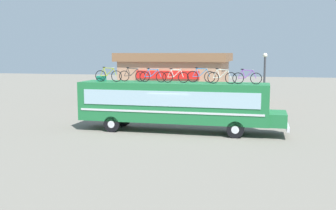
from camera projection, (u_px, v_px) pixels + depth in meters
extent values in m
plane|color=slate|center=(172.00, 131.00, 24.63)|extent=(120.00, 120.00, 0.00)
cube|color=#1E6B38|center=(172.00, 102.00, 24.39)|extent=(11.57, 2.36, 2.38)
cube|color=#1E6B38|center=(278.00, 119.00, 23.03)|extent=(0.99, 2.17, 0.76)
cube|color=#99B7C6|center=(168.00, 99.00, 23.20)|extent=(10.64, 0.04, 0.90)
cube|color=#99B7C6|center=(177.00, 95.00, 25.50)|extent=(10.64, 0.04, 0.90)
cube|color=silver|center=(168.00, 112.00, 23.30)|extent=(11.10, 0.03, 0.12)
cube|color=silver|center=(177.00, 107.00, 25.60)|extent=(11.10, 0.03, 0.12)
cube|color=silver|center=(287.00, 127.00, 22.96)|extent=(0.16, 2.24, 0.24)
cylinder|color=black|center=(235.00, 130.00, 22.65)|extent=(0.99, 0.28, 0.99)
cylinder|color=silver|center=(235.00, 130.00, 22.65)|extent=(0.44, 0.30, 0.44)
cylinder|color=black|center=(238.00, 123.00, 24.65)|extent=(0.99, 0.28, 0.99)
cylinder|color=silver|center=(238.00, 123.00, 24.65)|extent=(0.44, 0.30, 0.44)
cylinder|color=black|center=(112.00, 124.00, 24.40)|extent=(0.99, 0.28, 0.99)
cylinder|color=silver|center=(112.00, 124.00, 24.40)|extent=(0.44, 0.30, 0.44)
cylinder|color=black|center=(124.00, 119.00, 26.40)|extent=(0.99, 0.28, 0.99)
cylinder|color=silver|center=(124.00, 119.00, 26.40)|extent=(0.44, 0.30, 0.44)
cube|color=#1E7F66|center=(101.00, 78.00, 25.49)|extent=(0.49, 0.48, 0.34)
torus|color=black|center=(101.00, 76.00, 24.95)|extent=(0.71, 0.04, 0.71)
torus|color=black|center=(116.00, 76.00, 24.70)|extent=(0.71, 0.04, 0.71)
cylinder|color=#B2B20C|center=(105.00, 72.00, 24.84)|extent=(0.20, 0.04, 0.50)
cylinder|color=#B2B20C|center=(110.00, 72.00, 24.76)|extent=(0.50, 0.04, 0.49)
cylinder|color=#B2B20C|center=(109.00, 68.00, 24.75)|extent=(0.64, 0.04, 0.07)
cylinder|color=#B2B20C|center=(104.00, 76.00, 24.90)|extent=(0.41, 0.03, 0.05)
cylinder|color=#B2B20C|center=(102.00, 72.00, 24.89)|extent=(0.26, 0.03, 0.52)
cylinder|color=#B2B20C|center=(115.00, 72.00, 24.69)|extent=(0.22, 0.03, 0.49)
cylinder|color=silver|center=(113.00, 68.00, 24.67)|extent=(0.03, 0.44, 0.03)
ellipsoid|color=black|center=(104.00, 67.00, 24.82)|extent=(0.20, 0.08, 0.06)
torus|color=black|center=(124.00, 76.00, 25.14)|extent=(0.68, 0.04, 0.68)
torus|color=black|center=(140.00, 76.00, 24.89)|extent=(0.68, 0.04, 0.68)
cylinder|color=black|center=(129.00, 72.00, 25.03)|extent=(0.21, 0.04, 0.49)
cylinder|color=black|center=(134.00, 72.00, 24.96)|extent=(0.50, 0.04, 0.47)
cylinder|color=black|center=(133.00, 69.00, 24.95)|extent=(0.65, 0.04, 0.07)
cylinder|color=black|center=(127.00, 76.00, 25.09)|extent=(0.41, 0.03, 0.05)
cylinder|color=black|center=(126.00, 72.00, 25.08)|extent=(0.26, 0.03, 0.51)
cylinder|color=black|center=(139.00, 72.00, 24.88)|extent=(0.22, 0.03, 0.47)
cylinder|color=silver|center=(137.00, 68.00, 24.87)|extent=(0.03, 0.44, 0.03)
ellipsoid|color=black|center=(128.00, 68.00, 25.02)|extent=(0.20, 0.08, 0.06)
torus|color=black|center=(145.00, 77.00, 24.55)|extent=(0.66, 0.04, 0.66)
torus|color=black|center=(161.00, 77.00, 24.31)|extent=(0.66, 0.04, 0.66)
cylinder|color=#197FDB|center=(150.00, 73.00, 24.45)|extent=(0.20, 0.04, 0.47)
cylinder|color=#197FDB|center=(154.00, 73.00, 24.38)|extent=(0.49, 0.04, 0.45)
cylinder|color=#197FDB|center=(153.00, 69.00, 24.37)|extent=(0.63, 0.04, 0.07)
cylinder|color=#197FDB|center=(148.00, 77.00, 24.51)|extent=(0.40, 0.03, 0.05)
cylinder|color=#197FDB|center=(146.00, 73.00, 24.50)|extent=(0.26, 0.03, 0.49)
cylinder|color=#197FDB|center=(160.00, 73.00, 24.30)|extent=(0.22, 0.03, 0.46)
cylinder|color=silver|center=(158.00, 69.00, 24.29)|extent=(0.03, 0.44, 0.03)
ellipsoid|color=black|center=(148.00, 68.00, 24.43)|extent=(0.20, 0.08, 0.06)
torus|color=black|center=(168.00, 77.00, 24.09)|extent=(0.65, 0.04, 0.65)
torus|color=black|center=(183.00, 77.00, 23.86)|extent=(0.65, 0.04, 0.65)
cylinder|color=white|center=(172.00, 73.00, 23.99)|extent=(0.19, 0.04, 0.46)
cylinder|color=white|center=(177.00, 73.00, 23.92)|extent=(0.46, 0.04, 0.45)
cylinder|color=white|center=(176.00, 70.00, 23.91)|extent=(0.59, 0.04, 0.07)
cylinder|color=white|center=(171.00, 77.00, 24.04)|extent=(0.37, 0.03, 0.05)
cylinder|color=white|center=(169.00, 73.00, 24.03)|extent=(0.24, 0.03, 0.48)
cylinder|color=white|center=(182.00, 74.00, 23.85)|extent=(0.21, 0.03, 0.45)
cylinder|color=silver|center=(181.00, 69.00, 23.83)|extent=(0.03, 0.44, 0.03)
ellipsoid|color=black|center=(171.00, 69.00, 23.97)|extent=(0.20, 0.08, 0.06)
torus|color=black|center=(193.00, 77.00, 24.30)|extent=(0.69, 0.04, 0.69)
torus|color=black|center=(210.00, 77.00, 24.06)|extent=(0.69, 0.04, 0.69)
cylinder|color=#197FDB|center=(198.00, 72.00, 24.20)|extent=(0.20, 0.04, 0.50)
cylinder|color=#197FDB|center=(203.00, 73.00, 24.12)|extent=(0.49, 0.04, 0.48)
cylinder|color=#197FDB|center=(202.00, 69.00, 24.11)|extent=(0.63, 0.04, 0.07)
cylinder|color=#197FDB|center=(196.00, 77.00, 24.26)|extent=(0.40, 0.03, 0.05)
cylinder|color=#197FDB|center=(195.00, 73.00, 24.24)|extent=(0.26, 0.03, 0.52)
cylinder|color=#197FDB|center=(208.00, 73.00, 24.05)|extent=(0.22, 0.03, 0.48)
cylinder|color=silver|center=(207.00, 68.00, 24.03)|extent=(0.03, 0.44, 0.03)
ellipsoid|color=black|center=(197.00, 68.00, 24.18)|extent=(0.20, 0.08, 0.06)
torus|color=black|center=(213.00, 78.00, 23.30)|extent=(0.68, 0.04, 0.68)
torus|color=black|center=(231.00, 78.00, 23.06)|extent=(0.68, 0.04, 0.68)
cylinder|color=white|center=(219.00, 73.00, 23.19)|extent=(0.20, 0.04, 0.49)
cylinder|color=white|center=(224.00, 74.00, 23.12)|extent=(0.48, 0.04, 0.47)
cylinder|color=white|center=(222.00, 70.00, 23.11)|extent=(0.62, 0.04, 0.07)
cylinder|color=white|center=(217.00, 78.00, 23.25)|extent=(0.39, 0.03, 0.05)
cylinder|color=white|center=(215.00, 74.00, 23.24)|extent=(0.25, 0.03, 0.51)
cylinder|color=white|center=(229.00, 74.00, 23.05)|extent=(0.22, 0.03, 0.47)
cylinder|color=silver|center=(228.00, 69.00, 23.03)|extent=(0.03, 0.44, 0.03)
ellipsoid|color=black|center=(217.00, 69.00, 23.17)|extent=(0.20, 0.08, 0.06)
torus|color=black|center=(238.00, 78.00, 23.02)|extent=(0.67, 0.04, 0.67)
torus|color=black|center=(256.00, 78.00, 22.78)|extent=(0.67, 0.04, 0.67)
cylinder|color=purple|center=(244.00, 74.00, 22.91)|extent=(0.20, 0.04, 0.47)
cylinder|color=purple|center=(249.00, 74.00, 22.84)|extent=(0.47, 0.04, 0.46)
cylinder|color=purple|center=(248.00, 70.00, 22.83)|extent=(0.61, 0.04, 0.07)
cylinder|color=purple|center=(242.00, 78.00, 22.97)|extent=(0.39, 0.03, 0.05)
cylinder|color=purple|center=(240.00, 74.00, 22.96)|extent=(0.25, 0.03, 0.49)
cylinder|color=purple|center=(255.00, 74.00, 22.77)|extent=(0.21, 0.03, 0.46)
cylinder|color=silver|center=(253.00, 70.00, 22.76)|extent=(0.03, 0.44, 0.03)
ellipsoid|color=black|center=(242.00, 69.00, 22.90)|extent=(0.20, 0.08, 0.06)
cube|color=tan|center=(176.00, 82.00, 38.82)|extent=(9.54, 7.18, 4.05)
cube|color=brown|center=(176.00, 57.00, 38.51)|extent=(10.30, 7.75, 0.78)
cube|color=red|center=(167.00, 75.00, 35.15)|extent=(5.72, 0.16, 0.70)
cylinder|color=#38383D|center=(264.00, 90.00, 27.11)|extent=(0.14, 0.14, 4.59)
sphere|color=#F2EDCC|center=(265.00, 55.00, 26.80)|extent=(0.30, 0.30, 0.30)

